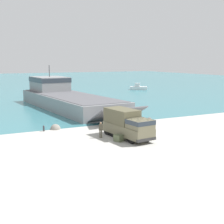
# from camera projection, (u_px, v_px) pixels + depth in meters

# --- Properties ---
(ground_plane) EXTENTS (240.00, 240.00, 0.00)m
(ground_plane) POSITION_uv_depth(u_px,v_px,m) (140.00, 134.00, 37.49)
(ground_plane) COLOR #B7B5AD
(water_surface) EXTENTS (240.00, 180.00, 0.01)m
(water_surface) POSITION_uv_depth(u_px,v_px,m) (12.00, 83.00, 123.06)
(water_surface) COLOR teal
(water_surface) RESTS_ON ground_plane
(landing_craft) EXTENTS (11.36, 33.60, 7.72)m
(landing_craft) POSITION_uv_depth(u_px,v_px,m) (65.00, 97.00, 58.76)
(landing_craft) COLOR gray
(landing_craft) RESTS_ON ground_plane
(military_truck) EXTENTS (3.22, 7.15, 3.21)m
(military_truck) POSITION_uv_depth(u_px,v_px,m) (127.00, 124.00, 35.08)
(military_truck) COLOR #6B664C
(military_truck) RESTS_ON ground_plane
(soldier_on_ramp) EXTENTS (0.50, 0.42, 1.82)m
(soldier_on_ramp) POSITION_uv_depth(u_px,v_px,m) (101.00, 129.00, 35.27)
(soldier_on_ramp) COLOR #4C4738
(soldier_on_ramp) RESTS_ON ground_plane
(moored_boat_a) EXTENTS (5.29, 4.43, 1.97)m
(moored_boat_a) POSITION_uv_depth(u_px,v_px,m) (138.00, 88.00, 93.12)
(moored_boat_a) COLOR white
(moored_boat_a) RESTS_ON ground_plane
(mooring_bollard) EXTENTS (0.25, 0.25, 0.73)m
(mooring_bollard) POSITION_uv_depth(u_px,v_px,m) (44.00, 128.00, 38.62)
(mooring_bollard) COLOR #333338
(mooring_bollard) RESTS_ON ground_plane
(cargo_crate) EXTENTS (1.01, 1.09, 0.74)m
(cargo_crate) POSITION_uv_depth(u_px,v_px,m) (119.00, 138.00, 33.82)
(cargo_crate) COLOR #566042
(cargo_crate) RESTS_ON ground_plane
(shoreline_rock_a) EXTENTS (1.31, 1.31, 1.31)m
(shoreline_rock_a) POSITION_uv_depth(u_px,v_px,m) (55.00, 129.00, 39.87)
(shoreline_rock_a) COLOR gray
(shoreline_rock_a) RESTS_ON ground_plane
(shoreline_rock_b) EXTENTS (0.85, 0.85, 0.85)m
(shoreline_rock_b) POSITION_uv_depth(u_px,v_px,m) (56.00, 129.00, 39.98)
(shoreline_rock_b) COLOR gray
(shoreline_rock_b) RESTS_ON ground_plane
(shoreline_rock_c) EXTENTS (0.79, 0.79, 0.79)m
(shoreline_rock_c) POSITION_uv_depth(u_px,v_px,m) (149.00, 120.00, 45.91)
(shoreline_rock_c) COLOR #66605B
(shoreline_rock_c) RESTS_ON ground_plane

